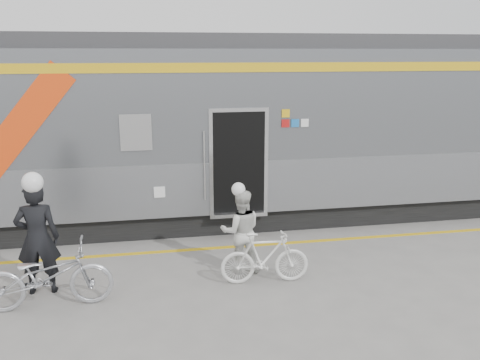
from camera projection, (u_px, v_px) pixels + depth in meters
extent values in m
plane|color=slate|center=(234.00, 299.00, 7.91)|extent=(90.00, 90.00, 0.00)
cube|color=black|center=(132.00, 210.00, 11.56)|extent=(24.00, 2.70, 0.50)
cube|color=#9EA0A5|center=(130.00, 176.00, 11.36)|extent=(24.00, 3.00, 1.10)
cube|color=slate|center=(126.00, 101.00, 10.96)|extent=(24.00, 3.00, 2.20)
cube|color=#38383A|center=(123.00, 42.00, 10.65)|extent=(24.00, 2.64, 0.30)
cube|color=gold|center=(121.00, 68.00, 9.33)|extent=(24.00, 0.02, 0.18)
cube|color=#E33D0D|center=(23.00, 122.00, 9.24)|extent=(1.96, 0.01, 2.19)
cube|color=black|center=(136.00, 132.00, 9.66)|extent=(0.55, 0.02, 0.65)
cube|color=black|center=(237.00, 162.00, 10.39)|extent=(1.05, 0.45, 2.10)
cube|color=silver|center=(239.00, 164.00, 10.19)|extent=(1.20, 0.02, 2.25)
cylinder|color=silver|center=(204.00, 166.00, 10.05)|extent=(0.04, 0.04, 1.40)
cube|color=silver|center=(239.00, 214.00, 10.41)|extent=(1.05, 0.25, 0.06)
cube|color=gold|center=(286.00, 113.00, 10.11)|extent=(0.16, 0.01, 0.16)
cube|color=#AA1313|center=(286.00, 123.00, 10.16)|extent=(0.16, 0.01, 0.16)
cube|color=#1B69B5|center=(295.00, 123.00, 10.20)|extent=(0.16, 0.01, 0.16)
cube|color=silver|center=(305.00, 123.00, 10.24)|extent=(0.16, 0.01, 0.16)
cube|color=silver|center=(160.00, 192.00, 10.03)|extent=(0.22, 0.01, 0.22)
cube|color=gold|center=(215.00, 248.00, 9.95)|extent=(24.00, 0.12, 0.01)
imported|color=black|center=(37.00, 238.00, 7.93)|extent=(0.68, 0.46, 1.82)
imported|color=#B5B7BE|center=(47.00, 276.00, 7.54)|extent=(1.94, 0.75, 1.00)
imported|color=silver|center=(241.00, 231.00, 8.77)|extent=(0.75, 0.60, 1.46)
imported|color=silver|center=(265.00, 258.00, 8.37)|extent=(1.50, 0.51, 0.89)
sphere|color=white|center=(31.00, 172.00, 7.67)|extent=(0.32, 0.32, 0.32)
sphere|color=white|center=(241.00, 184.00, 8.56)|extent=(0.23, 0.23, 0.23)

